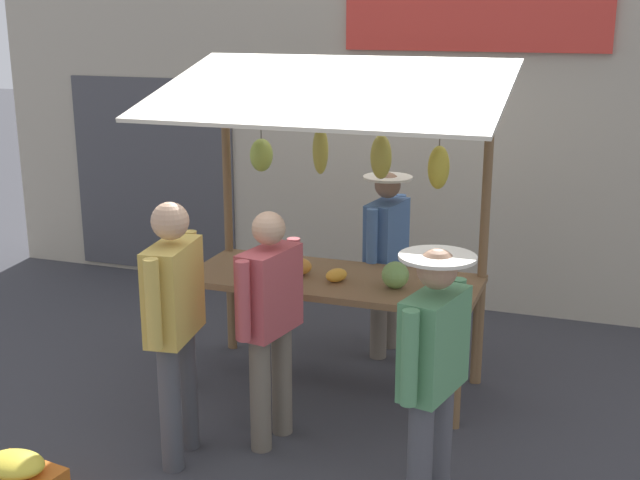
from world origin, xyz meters
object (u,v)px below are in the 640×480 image
shopper_with_shopping_bag (175,313)px  shopper_in_striped_shirt (433,365)px  shopper_in_grey_tee (270,313)px  market_stall (336,192)px  vendor_with_sunhat (386,249)px

shopper_with_shopping_bag → shopper_in_striped_shirt: shopper_with_shopping_bag is taller
shopper_in_grey_tee → shopper_with_shopping_bag: bearing=140.7°
shopper_in_grey_tee → market_stall: bearing=3.7°
vendor_with_sunhat → shopper_with_shopping_bag: size_ratio=0.91×
vendor_with_sunhat → shopper_in_grey_tee: shopper_in_grey_tee is taller
vendor_with_sunhat → shopper_with_shopping_bag: 2.28m
shopper_with_shopping_bag → shopper_in_striped_shirt: 1.67m
vendor_with_sunhat → shopper_in_striped_shirt: shopper_in_striped_shirt is taller
market_stall → shopper_with_shopping_bag: market_stall is taller
vendor_with_sunhat → shopper_in_striped_shirt: (-0.88, 2.26, 0.04)m
market_stall → shopper_with_shopping_bag: bearing=67.3°
market_stall → shopper_in_grey_tee: 1.18m
shopper_with_shopping_bag → shopper_in_grey_tee: (-0.48, -0.41, -0.08)m
market_stall → vendor_with_sunhat: market_stall is taller
shopper_with_shopping_bag → shopper_in_grey_tee: bearing=-57.1°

